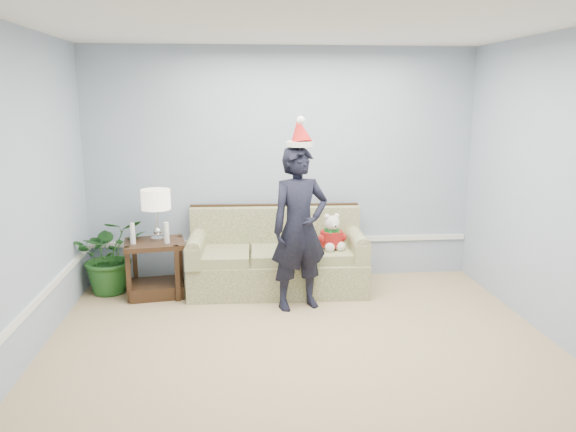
# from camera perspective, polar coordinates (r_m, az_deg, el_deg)

# --- Properties ---
(room_shell) EXTENTS (4.54, 5.04, 2.74)m
(room_shell) POSITION_cam_1_polar(r_m,az_deg,el_deg) (4.09, 2.37, 0.90)
(room_shell) COLOR tan
(room_shell) RESTS_ON ground
(wainscot_trim) EXTENTS (4.49, 4.99, 0.06)m
(wainscot_trim) POSITION_cam_1_polar(r_m,az_deg,el_deg) (5.46, -11.83, -6.23)
(wainscot_trim) COLOR white
(wainscot_trim) RESTS_ON room_shell
(sofa) EXTENTS (1.98, 0.90, 0.91)m
(sofa) POSITION_cam_1_polar(r_m,az_deg,el_deg) (6.35, -1.13, -4.55)
(sofa) COLOR #475629
(sofa) RESTS_ON room_shell
(side_table) EXTENTS (0.70, 0.62, 0.61)m
(side_table) POSITION_cam_1_polar(r_m,az_deg,el_deg) (6.32, -13.27, -5.78)
(side_table) COLOR #3A2415
(side_table) RESTS_ON room_shell
(table_lamp) EXTENTS (0.31, 0.31, 0.56)m
(table_lamp) POSITION_cam_1_polar(r_m,az_deg,el_deg) (6.18, -13.27, 1.43)
(table_lamp) COLOR silver
(table_lamp) RESTS_ON side_table
(candle_pair) EXTENTS (0.41, 0.06, 0.23)m
(candle_pair) POSITION_cam_1_polar(r_m,az_deg,el_deg) (6.12, -13.88, -1.78)
(candle_pair) COLOR silver
(candle_pair) RESTS_ON side_table
(houseplant) EXTENTS (0.93, 0.86, 0.85)m
(houseplant) POSITION_cam_1_polar(r_m,az_deg,el_deg) (6.51, -17.55, -3.79)
(houseplant) COLOR #1F521D
(houseplant) RESTS_ON room_shell
(man) EXTENTS (0.70, 0.56, 1.67)m
(man) POSITION_cam_1_polar(r_m,az_deg,el_deg) (5.66, 1.17, -1.28)
(man) COLOR black
(man) RESTS_ON room_shell
(santa_hat) EXTENTS (0.34, 0.37, 0.31)m
(santa_hat) POSITION_cam_1_polar(r_m,az_deg,el_deg) (5.53, 1.20, 8.43)
(santa_hat) COLOR white
(santa_hat) RESTS_ON man
(teddy_bear) EXTENTS (0.30, 0.31, 0.41)m
(teddy_bear) POSITION_cam_1_polar(r_m,az_deg,el_deg) (6.21, 4.45, -2.07)
(teddy_bear) COLOR white
(teddy_bear) RESTS_ON sofa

